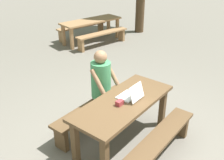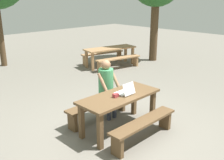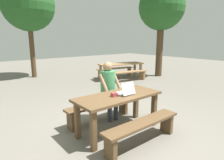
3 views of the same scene
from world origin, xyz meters
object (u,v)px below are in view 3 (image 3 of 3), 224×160
Objects in this scene: laptop at (125,91)px; picnic_table_mid at (121,66)px; tree_left at (162,8)px; tree_right at (28,5)px; picnic_table_front at (119,101)px; small_pouch at (114,95)px; person_seated at (109,86)px.

laptop reaches higher than picnic_table_mid.
tree_left is 0.96× the size of tree_right.
picnic_table_front is 0.23m from laptop.
picnic_table_front is at bearing -94.10° from tree_right.
person_seated is (0.36, 0.63, -0.02)m from small_pouch.
picnic_table_front is 0.40× the size of tree_left.
tree_left is at bearing 26.36° from person_seated.
laptop is 0.15× the size of picnic_table_mid.
picnic_table_front is 5.41× the size of laptop.
tree_right reaches higher than small_pouch.
laptop is 0.07× the size of tree_right.
person_seated reaches higher than picnic_table_mid.
small_pouch is 6.85m from tree_left.
laptop is at bearing -148.67° from tree_left.
tree_left is 6.10m from tree_right.
picnic_table_mid is 3.32m from tree_left.
tree_left is (5.42, 3.18, 2.58)m from picnic_table_front.
tree_left is (5.29, 3.22, 2.40)m from laptop.
tree_left reaches higher than small_pouch.
picnic_table_front is at bearing -110.87° from person_seated.
picnic_table_mid is 0.48× the size of tree_right.
laptop is 5.09m from picnic_table_mid.
picnic_table_front is at bearing -149.61° from tree_left.
person_seated is 0.62× the size of picnic_table_mid.
picnic_table_front is 0.67m from person_seated.
picnic_table_mid is at bearing -44.89° from tree_right.
laptop is 0.26m from small_pouch.
laptop reaches higher than picnic_table_front.
tree_right is at bearing 85.90° from picnic_table_front.
laptop is 0.66m from person_seated.
tree_right reaches higher than picnic_table_front.
small_pouch reaches higher than picnic_table_front.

